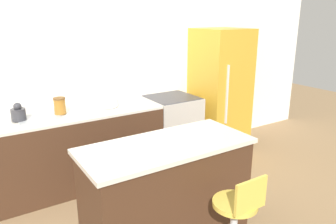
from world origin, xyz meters
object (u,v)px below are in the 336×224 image
kettle (18,113)px  oven_range (172,129)px  mixing_bowl (108,102)px  stool_chair (236,221)px  refrigerator (220,91)px

kettle → oven_range: bearing=-0.8°
oven_range → mixing_bowl: 1.05m
stool_chair → mixing_bowl: bearing=96.4°
refrigerator → mixing_bowl: (-1.73, 0.06, 0.07)m
kettle → stool_chair: bearing=-58.6°
refrigerator → kettle: refrigerator is taller
kettle → mixing_bowl: 1.01m
oven_range → kettle: bearing=179.2°
stool_chair → kettle: kettle is taller
oven_range → kettle: 1.99m
mixing_bowl → kettle: bearing=180.0°
refrigerator → mixing_bowl: 1.73m
stool_chair → mixing_bowl: size_ratio=3.45×
oven_range → refrigerator: (0.82, -0.03, 0.44)m
stool_chair → mixing_bowl: (-0.23, 2.02, 0.55)m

